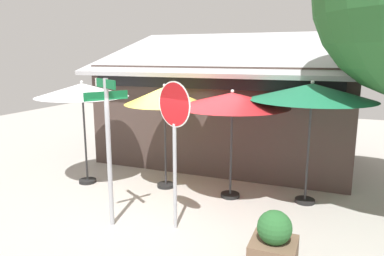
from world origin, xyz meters
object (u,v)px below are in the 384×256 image
at_px(street_sign_post, 108,137).
at_px(patio_umbrella_mustard_center, 165,96).
at_px(patio_umbrella_forest_green_far_right, 312,93).
at_px(sidewalk_planter, 274,246).
at_px(patio_umbrella_ivory_left, 82,91).
at_px(stop_sign, 174,126).
at_px(patio_umbrella_crimson_right, 232,101).

height_order(street_sign_post, patio_umbrella_mustard_center, street_sign_post).
bearing_deg(patio_umbrella_forest_green_far_right, sidewalk_planter, -94.60).
xyz_separation_m(patio_umbrella_mustard_center, sidewalk_planter, (3.12, -2.68, -1.86)).
bearing_deg(patio_umbrella_ivory_left, patio_umbrella_mustard_center, 13.08).
height_order(street_sign_post, patio_umbrella_forest_green_far_right, street_sign_post).
xyz_separation_m(stop_sign, patio_umbrella_forest_green_far_right, (2.22, 2.19, 0.49)).
xyz_separation_m(street_sign_post, sidewalk_planter, (3.20, -0.42, -1.32)).
bearing_deg(stop_sign, patio_umbrella_forest_green_far_right, 44.56).
bearing_deg(sidewalk_planter, patio_umbrella_crimson_right, 118.30).
relative_size(stop_sign, patio_umbrella_forest_green_far_right, 1.02).
bearing_deg(street_sign_post, stop_sign, 15.70).
bearing_deg(street_sign_post, patio_umbrella_crimson_right, 51.41).
bearing_deg(patio_umbrella_ivory_left, patio_umbrella_crimson_right, 6.79).
distance_m(stop_sign, patio_umbrella_mustard_center, 2.24).
relative_size(patio_umbrella_ivory_left, sidewalk_planter, 2.67).
xyz_separation_m(stop_sign, sidewalk_planter, (1.99, -0.76, -1.56)).
height_order(stop_sign, sidewalk_planter, stop_sign).
relative_size(street_sign_post, patio_umbrella_crimson_right, 1.11).
xyz_separation_m(patio_umbrella_ivory_left, patio_umbrella_mustard_center, (2.04, 0.47, -0.10)).
height_order(patio_umbrella_crimson_right, sidewalk_planter, patio_umbrella_crimson_right).
bearing_deg(patio_umbrella_crimson_right, stop_sign, -106.62).
height_order(stop_sign, patio_umbrella_crimson_right, stop_sign).
bearing_deg(patio_umbrella_mustard_center, street_sign_post, -92.15).
bearing_deg(patio_umbrella_mustard_center, stop_sign, -59.47).
relative_size(stop_sign, sidewalk_planter, 2.83).
height_order(stop_sign, patio_umbrella_ivory_left, stop_sign).
xyz_separation_m(street_sign_post, stop_sign, (1.21, 0.34, 0.24)).
distance_m(patio_umbrella_mustard_center, patio_umbrella_crimson_right, 1.69).
distance_m(street_sign_post, patio_umbrella_ivory_left, 2.72).
height_order(street_sign_post, stop_sign, street_sign_post).
bearing_deg(sidewalk_planter, street_sign_post, 172.50).
distance_m(stop_sign, patio_umbrella_forest_green_far_right, 3.16).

